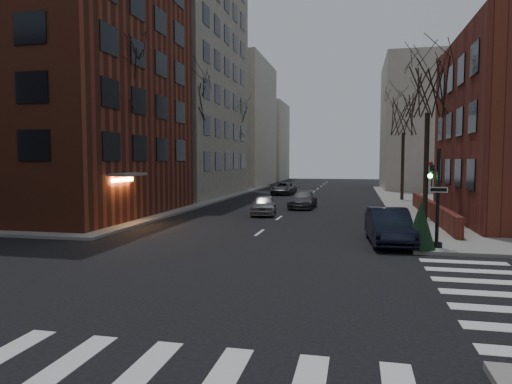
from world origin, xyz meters
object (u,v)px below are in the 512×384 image
tree_left_a (119,77)px  tree_right_b (404,116)px  streetlamp_far (244,155)px  evergreen_shrub (421,225)px  tree_left_b (191,97)px  traffic_signal (436,204)px  tree_left_c (235,122)px  sandwich_board (405,219)px  car_lane_gray (303,200)px  parked_sedan (389,226)px  streetlamp_near (181,153)px  car_lane_far (284,188)px  car_lane_silver (264,205)px  tree_right_a (428,86)px

tree_left_a → tree_right_b: tree_left_a is taller
streetlamp_far → evergreen_shrub: streetlamp_far is taller
tree_left_b → evergreen_shrub: size_ratio=5.56×
traffic_signal → streetlamp_far: size_ratio=0.64×
traffic_signal → tree_left_c: (-16.74, 31.01, 6.12)m
sandwich_board → car_lane_gray: bearing=128.8°
sandwich_board → traffic_signal: bearing=-77.5°
tree_left_b → evergreen_shrub: 25.02m
tree_left_c → sandwich_board: bearing=-57.9°
traffic_signal → parked_sedan: traffic_signal is taller
parked_sedan → car_lane_gray: bearing=106.2°
streetlamp_near → car_lane_far: bearing=70.9°
tree_left_a → car_lane_far: tree_left_a is taller
traffic_signal → evergreen_shrub: (-0.64, -0.49, -0.79)m
car_lane_far → evergreen_shrub: 30.83m
car_lane_silver → evergreen_shrub: 13.98m
car_lane_silver → sandwich_board: 10.04m
tree_right_a → streetlamp_near: (-17.00, 4.00, -3.79)m
sandwich_board → streetlamp_near: bearing=159.4°
tree_left_b → car_lane_gray: bearing=-10.0°
parked_sedan → car_lane_silver: parked_sedan is taller
car_lane_silver → evergreen_shrub: evergreen_shrub is taller
tree_left_a → evergreen_shrub: tree_left_a is taller
parked_sedan → evergreen_shrub: size_ratio=2.45×
tree_left_b → sandwich_board: bearing=-35.9°
tree_left_b → car_lane_gray: 12.78m
streetlamp_far → evergreen_shrub: (15.50, -33.50, -3.12)m
tree_left_a → car_lane_gray: (9.60, 10.30, -7.82)m
sandwich_board → tree_right_b: bearing=90.9°
car_lane_far → traffic_signal: bearing=-66.6°
streetlamp_near → parked_sedan: bearing=-39.4°
tree_left_a → sandwich_board: bearing=1.2°
car_lane_gray → parked_sedan: bearing=-66.8°
tree_left_a → car_lane_gray: 16.11m
traffic_signal → tree_left_b: tree_left_b is taller
tree_right_a → evergreen_shrub: size_ratio=5.01×
traffic_signal → streetlamp_far: streetlamp_far is taller
streetlamp_far → evergreen_shrub: size_ratio=3.23×
tree_right_b → sandwich_board: (-1.50, -17.67, -6.98)m
tree_left_a → evergreen_shrub: 18.53m
traffic_signal → parked_sedan: (-1.74, 1.18, -1.12)m
tree_left_c → parked_sedan: 34.16m
tree_left_a → tree_left_c: 26.00m
tree_left_a → tree_right_a: size_ratio=1.06×
tree_left_c → streetlamp_far: 4.33m
car_lane_silver → car_lane_far: bearing=87.1°
car_lane_far → evergreen_shrub: size_ratio=2.41×
tree_left_b → tree_right_a: bearing=-24.4°
car_lane_silver → streetlamp_near: bearing=152.6°
tree_left_a → car_lane_far: (6.01, 23.63, -7.82)m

